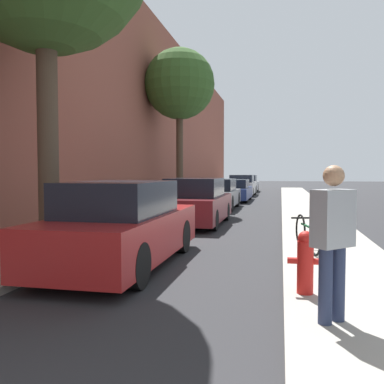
# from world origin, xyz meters

# --- Properties ---
(ground_plane) EXTENTS (120.00, 120.00, 0.00)m
(ground_plane) POSITION_xyz_m (0.00, 16.00, 0.00)
(ground_plane) COLOR #28282B
(sidewalk_left) EXTENTS (2.00, 52.00, 0.12)m
(sidewalk_left) POSITION_xyz_m (-2.90, 16.00, 0.06)
(sidewalk_left) COLOR #9E998E
(sidewalk_left) RESTS_ON ground
(sidewalk_right) EXTENTS (2.00, 52.00, 0.12)m
(sidewalk_right) POSITION_xyz_m (2.90, 16.00, 0.06)
(sidewalk_right) COLOR #9E998E
(sidewalk_right) RESTS_ON ground
(building_facade_left) EXTENTS (0.70, 52.00, 8.92)m
(building_facade_left) POSITION_xyz_m (-4.25, 16.00, 4.46)
(building_facade_left) COLOR brown
(building_facade_left) RESTS_ON ground
(parked_car_red) EXTENTS (1.73, 4.47, 1.53)m
(parked_car_red) POSITION_xyz_m (-0.94, 7.01, 0.72)
(parked_car_red) COLOR black
(parked_car_red) RESTS_ON ground
(parked_car_maroon) EXTENTS (1.77, 4.22, 1.50)m
(parked_car_maroon) POSITION_xyz_m (-0.81, 12.96, 0.70)
(parked_car_maroon) COLOR black
(parked_car_maroon) RESTS_ON ground
(parked_car_grey) EXTENTS (1.72, 4.38, 1.38)m
(parked_car_grey) POSITION_xyz_m (-0.99, 18.71, 0.66)
(parked_car_grey) COLOR black
(parked_car_grey) RESTS_ON ground
(parked_car_navy) EXTENTS (1.84, 4.60, 1.26)m
(parked_car_navy) POSITION_xyz_m (-0.82, 23.83, 0.60)
(parked_car_navy) COLOR black
(parked_car_navy) RESTS_ON ground
(parked_car_white) EXTENTS (1.77, 4.29, 1.48)m
(parked_car_white) POSITION_xyz_m (-0.85, 29.46, 0.70)
(parked_car_white) COLOR black
(parked_car_white) RESTS_ON ground
(parked_car_silver) EXTENTS (1.80, 4.24, 1.42)m
(parked_car_silver) POSITION_xyz_m (-0.96, 34.89, 0.67)
(parked_car_silver) COLOR black
(parked_car_silver) RESTS_ON ground
(street_tree_far) EXTENTS (3.09, 3.09, 6.98)m
(street_tree_far) POSITION_xyz_m (-2.54, 17.76, 5.51)
(street_tree_far) COLOR #4C3A2B
(street_tree_far) RESTS_ON sidewalk_left
(fire_hydrant) EXTENTS (0.46, 0.21, 0.82)m
(fire_hydrant) POSITION_xyz_m (2.17, 5.55, 0.54)
(fire_hydrant) COLOR red
(fire_hydrant) RESTS_ON sidewalk_right
(pedestrian) EXTENTS (0.49, 0.48, 1.66)m
(pedestrian) POSITION_xyz_m (2.39, 4.55, 1.05)
(pedestrian) COLOR #283351
(pedestrian) RESTS_ON sidewalk_right
(bicycle) EXTENTS (0.52, 1.64, 0.68)m
(bicycle) POSITION_xyz_m (2.38, 8.55, 0.47)
(bicycle) COLOR black
(bicycle) RESTS_ON sidewalk_right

